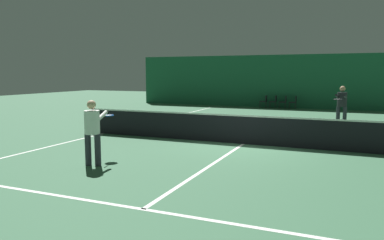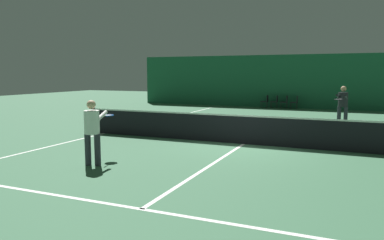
{
  "view_description": "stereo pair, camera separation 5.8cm",
  "coord_description": "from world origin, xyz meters",
  "views": [
    {
      "loc": [
        3.14,
        -11.67,
        2.28
      ],
      "look_at": [
        -1.08,
        -1.75,
        0.94
      ],
      "focal_mm": 35.0,
      "sensor_mm": 36.0,
      "label": 1
    },
    {
      "loc": [
        3.19,
        -11.65,
        2.28
      ],
      "look_at": [
        -1.08,
        -1.75,
        0.94
      ],
      "focal_mm": 35.0,
      "sensor_mm": 36.0,
      "label": 2
    }
  ],
  "objects": [
    {
      "name": "court_line_sideline_left",
      "position": [
        -5.5,
        0.0,
        0.0
      ],
      "size": [
        0.1,
        23.8,
        0.0
      ],
      "color": "white",
      "rests_on": "ground"
    },
    {
      "name": "courtside_chair_1",
      "position": [
        -1.51,
        13.18,
        0.49
      ],
      "size": [
        0.44,
        0.44,
        0.84
      ],
      "rotation": [
        0.0,
        0.0,
        -1.57
      ],
      "color": "#2D2D2D",
      "rests_on": "ground"
    },
    {
      "name": "tennis_net",
      "position": [
        0.0,
        0.0,
        0.51
      ],
      "size": [
        12.0,
        0.1,
        1.07
      ],
      "color": "black",
      "rests_on": "ground"
    },
    {
      "name": "court_line_centre",
      "position": [
        0.0,
        0.0,
        0.0
      ],
      "size": [
        0.1,
        12.8,
        0.0
      ],
      "color": "white",
      "rests_on": "ground"
    },
    {
      "name": "court_line_service_far",
      "position": [
        0.0,
        6.4,
        0.0
      ],
      "size": [
        8.25,
        0.1,
        0.0
      ],
      "color": "white",
      "rests_on": "ground"
    },
    {
      "name": "courtside_chair_0",
      "position": [
        -2.16,
        13.18,
        0.49
      ],
      "size": [
        0.44,
        0.44,
        0.84
      ],
      "rotation": [
        0.0,
        0.0,
        -1.57
      ],
      "color": "#2D2D2D",
      "rests_on": "ground"
    },
    {
      "name": "court_line_baseline_far",
      "position": [
        0.0,
        11.9,
        0.0
      ],
      "size": [
        11.0,
        0.1,
        0.0
      ],
      "color": "white",
      "rests_on": "ground"
    },
    {
      "name": "player_near",
      "position": [
        -2.7,
        -4.2,
        0.95
      ],
      "size": [
        0.64,
        1.38,
        1.64
      ],
      "rotation": [
        0.0,
        0.0,
        1.8
      ],
      "color": "#2D2D38",
      "rests_on": "ground"
    },
    {
      "name": "player_far",
      "position": [
        2.8,
        5.7,
        1.02
      ],
      "size": [
        0.56,
        1.42,
        1.75
      ],
      "rotation": [
        0.0,
        0.0,
        -1.71
      ],
      "color": "#2D2D38",
      "rests_on": "ground"
    },
    {
      "name": "courtside_chair_3",
      "position": [
        -0.23,
        13.18,
        0.49
      ],
      "size": [
        0.44,
        0.44,
        0.84
      ],
      "rotation": [
        0.0,
        0.0,
        -1.57
      ],
      "color": "#2D2D2D",
      "rests_on": "ground"
    },
    {
      "name": "courtside_chair_2",
      "position": [
        -0.87,
        13.18,
        0.49
      ],
      "size": [
        0.44,
        0.44,
        0.84
      ],
      "rotation": [
        0.0,
        0.0,
        -1.57
      ],
      "color": "#2D2D2D",
      "rests_on": "ground"
    },
    {
      "name": "ground_plane",
      "position": [
        0.0,
        0.0,
        0.0
      ],
      "size": [
        60.0,
        60.0,
        0.0
      ],
      "primitive_type": "plane",
      "color": "#386647"
    },
    {
      "name": "backdrop_curtain",
      "position": [
        0.0,
        13.73,
        1.76
      ],
      "size": [
        23.0,
        0.12,
        3.52
      ],
      "color": "#1E5B3D",
      "rests_on": "ground"
    },
    {
      "name": "court_line_service_near",
      "position": [
        0.0,
        -6.4,
        0.0
      ],
      "size": [
        8.25,
        0.1,
        0.0
      ],
      "color": "white",
      "rests_on": "ground"
    }
  ]
}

